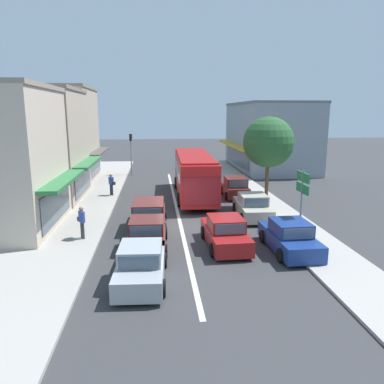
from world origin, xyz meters
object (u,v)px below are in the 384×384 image
at_px(street_tree_right, 268,142).
at_px(pedestrian_browsing_midblock, 111,183).
at_px(pedestrian_with_handbag_near, 82,220).
at_px(wagon_queue_gap_filler, 149,215).
at_px(traffic_light_downstreet, 131,147).
at_px(sedan_behind_bus_near, 147,235).
at_px(city_bus, 194,172).
at_px(sedan_adjacent_lane_trail, 141,265).
at_px(parked_sedan_kerb_second, 252,207).
at_px(parked_sedan_kerb_front, 289,237).
at_px(directional_road_sign, 302,189).
at_px(sedan_queue_far_back, 225,233).
at_px(parked_hatchback_kerb_third, 235,188).

bearing_deg(street_tree_right, pedestrian_browsing_midblock, 156.68).
height_order(street_tree_right, pedestrian_with_handbag_near, street_tree_right).
bearing_deg(wagon_queue_gap_filler, traffic_light_downstreet, 96.34).
xyz_separation_m(sedan_behind_bus_near, pedestrian_browsing_midblock, (-2.89, 11.33, 0.40)).
relative_size(city_bus, pedestrian_with_handbag_near, 6.70).
xyz_separation_m(sedan_adjacent_lane_trail, traffic_light_downstreet, (-1.79, 24.69, 2.19)).
distance_m(city_bus, parked_sedan_kerb_second, 6.83).
height_order(sedan_behind_bus_near, parked_sedan_kerb_second, same).
height_order(city_bus, pedestrian_with_handbag_near, city_bus).
bearing_deg(parked_sedan_kerb_front, traffic_light_downstreet, 110.98).
bearing_deg(parked_sedan_kerb_second, sedan_adjacent_lane_trail, -128.10).
xyz_separation_m(directional_road_sign, pedestrian_with_handbag_near, (-10.70, 1.34, -1.64)).
bearing_deg(city_bus, sedan_queue_far_back, -88.04).
relative_size(city_bus, parked_sedan_kerb_front, 2.57).
relative_size(city_bus, street_tree_right, 1.80).
xyz_separation_m(pedestrian_with_handbag_near, pedestrian_browsing_midblock, (0.35, 9.95, 0.00)).
bearing_deg(street_tree_right, sedan_adjacent_lane_trail, -127.69).
xyz_separation_m(sedan_behind_bus_near, sedan_queue_far_back, (3.72, -0.08, 0.00)).
bearing_deg(wagon_queue_gap_filler, sedan_behind_bus_near, -90.75).
relative_size(sedan_queue_far_back, pedestrian_with_handbag_near, 2.61).
bearing_deg(street_tree_right, sedan_behind_bus_near, -139.02).
relative_size(pedestrian_with_handbag_near, pedestrian_browsing_midblock, 1.00).
distance_m(wagon_queue_gap_filler, traffic_light_downstreet, 18.17).
bearing_deg(sedan_behind_bus_near, parked_sedan_kerb_front, -8.74).
bearing_deg(sedan_behind_bus_near, sedan_adjacent_lane_trail, -92.63).
relative_size(city_bus, wagon_queue_gap_filler, 2.40).
distance_m(sedan_queue_far_back, directional_road_sign, 4.26).
xyz_separation_m(parked_sedan_kerb_second, pedestrian_browsing_midblock, (-9.20, 6.59, 0.40)).
bearing_deg(parked_hatchback_kerb_third, pedestrian_browsing_midblock, 174.51).
bearing_deg(pedestrian_browsing_midblock, sedan_queue_far_back, -59.92).
bearing_deg(wagon_queue_gap_filler, city_bus, 66.31).
bearing_deg(directional_road_sign, wagon_queue_gap_filler, 156.74).
distance_m(directional_road_sign, street_tree_right, 6.92).
height_order(city_bus, directional_road_sign, directional_road_sign).
relative_size(wagon_queue_gap_filler, pedestrian_with_handbag_near, 2.79).
bearing_deg(parked_sedan_kerb_front, parked_sedan_kerb_second, 92.40).
relative_size(parked_sedan_kerb_front, pedestrian_with_handbag_near, 2.60).
relative_size(sedan_behind_bus_near, directional_road_sign, 1.18).
bearing_deg(wagon_queue_gap_filler, directional_road_sign, -23.26).
bearing_deg(parked_sedan_kerb_front, sedan_queue_far_back, 161.84).
distance_m(sedan_adjacent_lane_trail, wagon_queue_gap_filler, 6.75).
bearing_deg(directional_road_sign, pedestrian_browsing_midblock, 132.52).
xyz_separation_m(sedan_behind_bus_near, street_tree_right, (7.76, 6.74, 3.75)).
height_order(parked_sedan_kerb_front, parked_sedan_kerb_second, same).
relative_size(sedan_queue_far_back, wagon_queue_gap_filler, 0.93).
distance_m(city_bus, wagon_queue_gap_filler, 8.31).
relative_size(city_bus, sedan_adjacent_lane_trail, 2.55).
xyz_separation_m(city_bus, parked_sedan_kerb_second, (2.96, -6.03, -1.22)).
xyz_separation_m(wagon_queue_gap_filler, directional_road_sign, (7.42, -3.19, 1.96)).
height_order(directional_road_sign, pedestrian_browsing_midblock, directional_road_sign).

